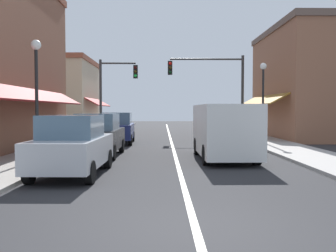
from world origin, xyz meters
name	(u,v)px	position (x,y,z in m)	size (l,w,h in m)	color
ground_plane	(171,140)	(0.00, 18.00, 0.00)	(80.00, 80.00, 0.00)	#28282B
sidewalk_left	(83,139)	(-5.50, 18.00, 0.06)	(2.60, 56.00, 0.12)	gray
sidewalk_right	(258,139)	(5.50, 18.00, 0.06)	(2.60, 56.00, 0.12)	#A39E99
lane_center_stripe	(171,140)	(0.00, 18.00, 0.00)	(0.14, 52.00, 0.01)	silver
storefront_right_block	(311,83)	(9.58, 20.00, 3.73)	(6.89, 10.20, 7.46)	#8E5B42
storefront_far_left	(59,95)	(-9.73, 28.00, 3.19)	(7.19, 8.20, 6.37)	#BCAD8E
parked_car_nearest_left	(73,146)	(-3.16, 5.28, 0.88)	(1.87, 4.14, 1.77)	#B7BABF
parked_car_second_left	(98,135)	(-3.19, 9.91, 0.88)	(1.84, 4.13, 1.77)	black
parked_car_third_left	(118,128)	(-3.09, 15.83, 0.88)	(1.87, 4.15, 1.77)	navy
van_in_lane	(224,130)	(1.86, 8.86, 1.15)	(2.03, 5.19, 2.12)	silver
traffic_signal_mast_arm	(216,82)	(3.03, 19.36, 3.78)	(5.07, 0.50, 5.52)	#333333
traffic_signal_left_corner	(113,87)	(-3.93, 20.44, 3.52)	(2.67, 0.50, 5.37)	#333333
street_lamp_left_near	(36,79)	(-5.05, 7.89, 3.01)	(0.36, 0.36, 4.42)	black
street_lamp_right_mid	(263,89)	(5.01, 15.04, 3.06)	(0.36, 0.36, 4.50)	black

